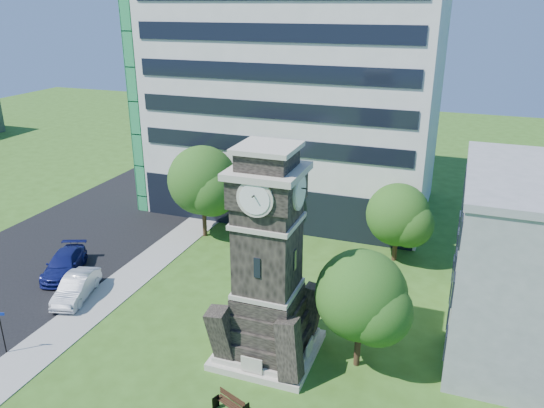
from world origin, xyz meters
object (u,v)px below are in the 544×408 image
at_px(clock_tower, 268,271).
at_px(park_bench, 231,403).
at_px(car_street_mid, 76,287).
at_px(car_street_north, 64,264).
at_px(street_sign, 1,327).

height_order(clock_tower, park_bench, clock_tower).
distance_m(car_street_mid, car_street_north, 4.03).
distance_m(car_street_mid, street_sign, 6.47).
bearing_deg(car_street_north, clock_tower, -33.67).
relative_size(park_bench, street_sign, 0.62).
distance_m(clock_tower, car_street_north, 18.37).
bearing_deg(clock_tower, street_sign, -159.60).
bearing_deg(car_street_mid, clock_tower, -20.40).
xyz_separation_m(clock_tower, car_street_mid, (-14.28, 1.17, -4.49)).
relative_size(car_street_north, park_bench, 3.13).
bearing_deg(car_street_north, street_sign, -90.91).
xyz_separation_m(clock_tower, park_bench, (-0.05, -4.96, -4.81)).
xyz_separation_m(clock_tower, street_sign, (-14.04, -5.22, -3.55)).
bearing_deg(street_sign, clock_tower, 1.37).
xyz_separation_m(car_street_mid, car_street_north, (-3.15, 2.52, -0.01)).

